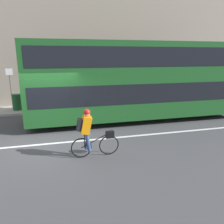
{
  "coord_description": "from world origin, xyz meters",
  "views": [
    {
      "loc": [
        0.41,
        -7.86,
        3.16
      ],
      "look_at": [
        2.45,
        0.23,
        1.0
      ],
      "focal_mm": 35.0,
      "sensor_mm": 36.0,
      "label": 1
    }
  ],
  "objects_px": {
    "bus": "(138,78)",
    "street_sign_post": "(11,87)",
    "cyclist_on_bike": "(90,131)",
    "trash_bin": "(18,102)"
  },
  "relations": [
    {
      "from": "bus",
      "to": "street_sign_post",
      "type": "relative_size",
      "value": 4.36
    },
    {
      "from": "cyclist_on_bike",
      "to": "trash_bin",
      "type": "relative_size",
      "value": 1.75
    },
    {
      "from": "cyclist_on_bike",
      "to": "street_sign_post",
      "type": "relative_size",
      "value": 0.66
    },
    {
      "from": "cyclist_on_bike",
      "to": "trash_bin",
      "type": "xyz_separation_m",
      "value": [
        -3.16,
        6.73,
        -0.27
      ]
    },
    {
      "from": "cyclist_on_bike",
      "to": "trash_bin",
      "type": "height_order",
      "value": "cyclist_on_bike"
    },
    {
      "from": "bus",
      "to": "cyclist_on_bike",
      "type": "height_order",
      "value": "bus"
    },
    {
      "from": "bus",
      "to": "street_sign_post",
      "type": "xyz_separation_m",
      "value": [
        -6.35,
        3.06,
        -0.62
      ]
    },
    {
      "from": "bus",
      "to": "trash_bin",
      "type": "xyz_separation_m",
      "value": [
        -6.09,
        3.07,
        -1.51
      ]
    },
    {
      "from": "bus",
      "to": "cyclist_on_bike",
      "type": "bearing_deg",
      "value": -128.71
    },
    {
      "from": "street_sign_post",
      "to": "cyclist_on_bike",
      "type": "bearing_deg",
      "value": -63.03
    }
  ]
}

